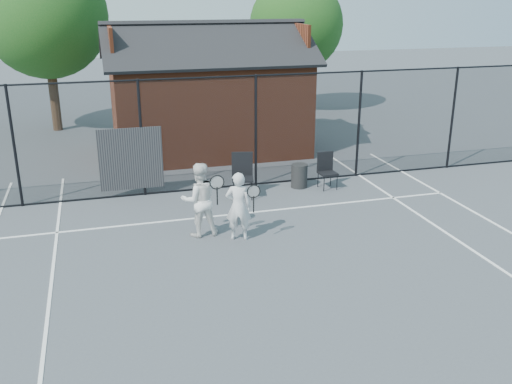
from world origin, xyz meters
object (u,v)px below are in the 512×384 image
object	(u,v)px
clubhouse	(208,102)
player_front	(239,206)
chair_right	(328,172)
player_back	(199,200)
chair_left	(243,177)
waste_bin	(299,176)

from	to	relation	value
clubhouse	player_front	size ratio (longest dim) A/B	4.36
chair_right	player_back	bearing A→B (deg)	-154.21
clubhouse	player_back	distance (m)	7.19
clubhouse	chair_left	world-z (taller)	clubhouse
player_back	waste_bin	size ratio (longest dim) A/B	2.54
player_back	chair_right	world-z (taller)	player_back
waste_bin	chair_right	bearing A→B (deg)	-24.56
player_front	waste_bin	world-z (taller)	player_front
clubhouse	player_back	size ratio (longest dim) A/B	4.01
player_back	chair_right	bearing A→B (deg)	28.98
clubhouse	player_back	xyz separation A→B (m)	(-1.60, -6.97, -0.79)
player_back	chair_right	size ratio (longest dim) A/B	1.71
clubhouse	player_back	bearing A→B (deg)	-102.91
player_back	waste_bin	xyz separation A→B (m)	(3.17, 2.45, -0.49)
chair_right	waste_bin	bearing A→B (deg)	152.25
clubhouse	player_front	bearing A→B (deg)	-96.52
player_back	player_front	bearing A→B (deg)	-30.99
player_front	clubhouse	bearing A→B (deg)	83.48
player_front	chair_right	bearing A→B (deg)	39.74
clubhouse	waste_bin	xyz separation A→B (m)	(1.58, -4.51, -1.29)
player_front	player_back	xyz separation A→B (m)	(-0.75, 0.45, 0.06)
clubhouse	waste_bin	bearing A→B (deg)	-70.73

